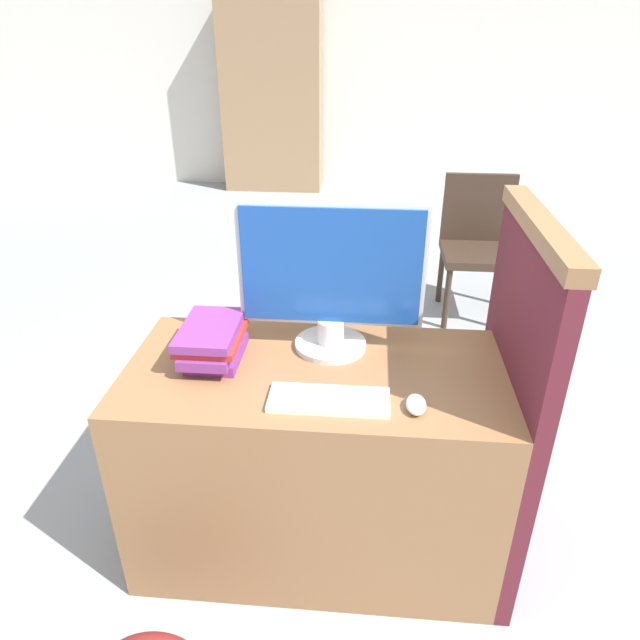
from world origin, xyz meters
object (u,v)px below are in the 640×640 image
keyboard (329,400)px  monitor (331,279)px  far_chair (478,240)px  mouse (416,405)px  book_stack (213,342)px

keyboard → monitor: bearing=93.4°
monitor → keyboard: (0.02, -0.31, -0.24)m
monitor → keyboard: monitor is taller
monitor → far_chair: 2.04m
mouse → far_chair: (0.53, 2.14, -0.27)m
mouse → far_chair: far_chair is taller
keyboard → far_chair: bearing=69.9°
keyboard → far_chair: 2.28m
keyboard → mouse: mouse is taller
far_chair → mouse: bearing=-115.3°
monitor → book_stack: size_ratio=2.11×
book_stack → far_chair: far_chair is taller
monitor → mouse: size_ratio=6.32×
monitor → book_stack: monitor is taller
mouse → book_stack: (-0.63, 0.22, 0.05)m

